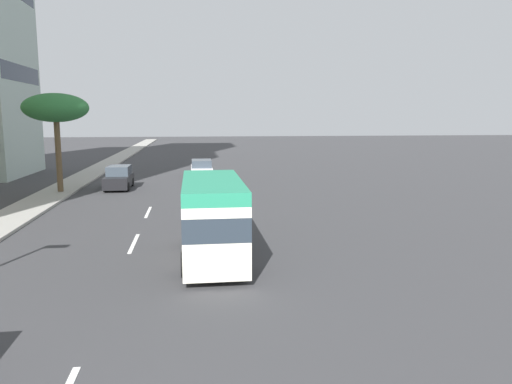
{
  "coord_description": "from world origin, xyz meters",
  "views": [
    {
      "loc": [
        -4.13,
        -2.52,
        5.25
      ],
      "look_at": [
        17.69,
        -5.35,
        1.87
      ],
      "focal_mm": 34.31,
      "sensor_mm": 36.0,
      "label": 1
    }
  ],
  "objects": [
    {
      "name": "car_third",
      "position": [
        32.7,
        2.92,
        0.79
      ],
      "size": [
        4.32,
        1.79,
        1.69
      ],
      "rotation": [
        0.0,
        0.0,
        3.14
      ],
      "color": "black",
      "rests_on": "ground_plane"
    },
    {
      "name": "minibus_lead",
      "position": [
        13.56,
        -3.2,
        1.64
      ],
      "size": [
        6.55,
        2.27,
        3.0
      ],
      "color": "silver",
      "rests_on": "ground_plane"
    },
    {
      "name": "palm_tree",
      "position": [
        30.86,
        6.62,
        5.82
      ],
      "size": [
        4.34,
        4.34,
        6.71
      ],
      "color": "brown",
      "rests_on": "sidewalk_right"
    },
    {
      "name": "sidewalk_right",
      "position": [
        31.5,
        6.91,
        0.07
      ],
      "size": [
        162.0,
        2.5,
        0.15
      ],
      "primitive_type": "cube",
      "color": "#9E9B93",
      "rests_on": "ground_plane"
    },
    {
      "name": "car_second",
      "position": [
        39.07,
        -3.28,
        0.73
      ],
      "size": [
        4.74,
        1.91,
        1.54
      ],
      "color": "silver",
      "rests_on": "ground_plane"
    },
    {
      "name": "lane_stripe_far",
      "position": [
        23.18,
        0.0,
        0.01
      ],
      "size": [
        3.2,
        0.16,
        0.01
      ],
      "primitive_type": "cube",
      "color": "silver",
      "rests_on": "ground_plane"
    },
    {
      "name": "ground_plane",
      "position": [
        31.5,
        0.0,
        0.0
      ],
      "size": [
        198.0,
        198.0,
        0.0
      ],
      "primitive_type": "plane",
      "color": "#38383A"
    },
    {
      "name": "lane_stripe_mid",
      "position": [
        16.32,
        0.0,
        0.01
      ],
      "size": [
        3.2,
        0.16,
        0.01
      ],
      "primitive_type": "cube",
      "color": "silver",
      "rests_on": "ground_plane"
    }
  ]
}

